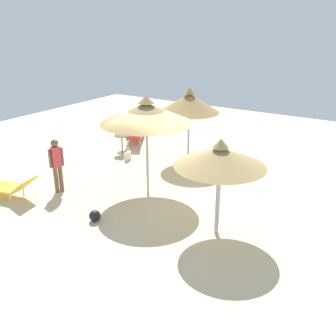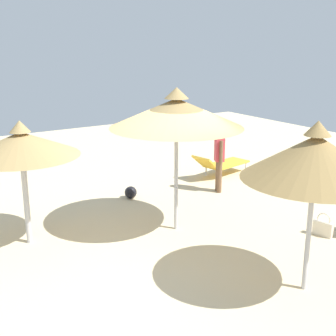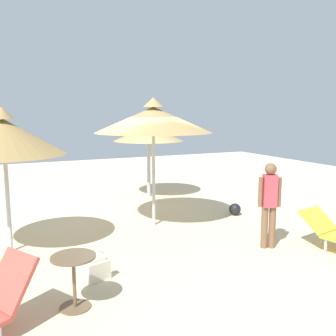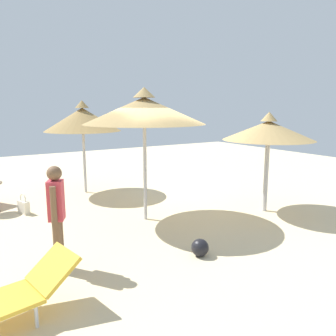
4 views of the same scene
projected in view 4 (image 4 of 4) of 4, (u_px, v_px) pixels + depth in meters
ground at (161, 214)px, 8.19m from camera, size 24.00×24.00×0.10m
parasol_umbrella_near_left at (83, 119)px, 9.70m from camera, size 2.19×2.19×2.70m
parasol_umbrella_near_right at (268, 131)px, 7.95m from camera, size 2.14×2.14×2.41m
parasol_umbrella_front at (144, 111)px, 7.26m from camera, size 2.65×2.65×2.94m
person_standing_back at (57, 212)px, 5.15m from camera, size 0.41×0.30×1.66m
handbag at (24, 206)px, 8.07m from camera, size 0.41×0.23×0.49m
beach_ball at (200, 248)px, 5.77m from camera, size 0.30×0.30×0.30m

